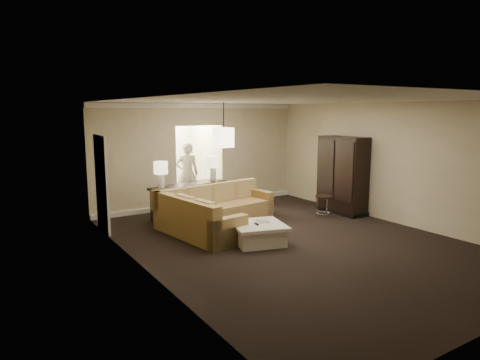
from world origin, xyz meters
TOP-DOWN VIEW (x-y plane):
  - ground at (0.00, 0.00)m, footprint 8.00×8.00m
  - wall_back at (0.00, 4.00)m, footprint 6.00×0.04m
  - wall_left at (-3.00, 0.00)m, footprint 0.04×8.00m
  - wall_right at (3.00, 0.00)m, footprint 0.04×8.00m
  - ceiling at (0.00, 0.00)m, footprint 6.00×8.00m
  - crown_molding at (0.00, 3.95)m, footprint 6.00×0.10m
  - baseboard at (0.00, 3.95)m, footprint 6.00×0.10m
  - side_door at (-2.97, 2.80)m, footprint 0.05×0.90m
  - foyer at (0.00, 5.34)m, footprint 1.44×2.02m
  - sectional_sofa at (-0.78, 1.84)m, footprint 3.01×2.60m
  - coffee_table at (-0.61, 0.31)m, footprint 1.22×1.22m
  - console_table at (-0.80, 3.06)m, footprint 2.16×0.95m
  - armoire at (2.69, 1.31)m, footprint 0.58×1.36m
  - drink_table at (1.97, 1.20)m, footprint 0.42×0.42m
  - table_lamp_left at (-1.59, 2.88)m, footprint 0.33×0.33m
  - table_lamp_right at (-0.00, 3.25)m, footprint 0.33×0.33m
  - pendant_light at (0.00, 2.70)m, footprint 0.38×0.38m
  - person at (-0.25, 4.30)m, footprint 0.81×0.68m

SIDE VIEW (x-z plane):
  - ground at x=0.00m, z-range 0.00..0.00m
  - baseboard at x=0.00m, z-range 0.00..0.12m
  - coffee_table at x=-0.61m, z-range 0.00..0.41m
  - sectional_sofa at x=-0.78m, z-range -0.09..0.78m
  - drink_table at x=1.97m, z-range 0.11..0.64m
  - console_table at x=-0.80m, z-range 0.08..0.89m
  - armoire at x=2.69m, z-range -0.04..1.92m
  - person at x=-0.25m, z-range 0.00..1.93m
  - side_door at x=-2.97m, z-range 0.00..2.10m
  - table_lamp_left at x=-1.59m, z-range 0.92..1.54m
  - table_lamp_right at x=0.00m, z-range 0.92..1.54m
  - foyer at x=0.00m, z-range -0.10..2.70m
  - wall_back at x=0.00m, z-range 0.00..2.80m
  - wall_left at x=-3.00m, z-range 0.00..2.80m
  - wall_right at x=3.00m, z-range 0.00..2.80m
  - pendant_light at x=0.00m, z-range 1.41..2.50m
  - crown_molding at x=0.00m, z-range 2.67..2.79m
  - ceiling at x=0.00m, z-range 2.79..2.81m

